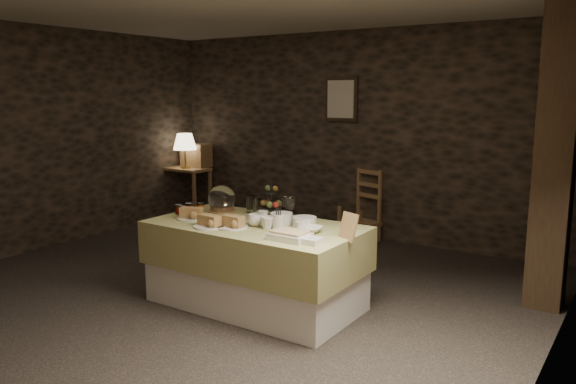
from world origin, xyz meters
The scene contains 28 objects.
ground_plane centered at (0.00, 0.00, 0.00)m, with size 5.50×5.00×0.01m, color black.
room_shell centered at (0.00, 0.00, 1.56)m, with size 5.52×5.02×2.60m.
buffet_table centered at (0.45, -0.16, 0.42)m, with size 1.83×0.97×0.73m.
console_table centered at (-2.50, 2.07, 0.62)m, with size 0.70×0.40×0.75m.
table_lamp centered at (-2.45, 2.02, 1.13)m, with size 0.34×0.34×0.50m.
wine_rack centered at (-2.45, 2.25, 0.92)m, with size 0.42×0.26×0.34m, color #9A7C4A.
chair centered at (0.23, 2.34, 0.39)m, with size 0.51×0.50×0.69m.
timber_column centered at (2.55, 1.22, 1.30)m, with size 0.30×0.30×2.60m, color black.
framed_picture centered at (-0.15, 2.47, 1.75)m, with size 0.45×0.04×0.55m.
plate_stack_a centered at (0.64, -0.04, 0.78)m, with size 0.19×0.19×0.10m, color silver.
plate_stack_b centered at (0.86, -0.01, 0.77)m, with size 0.20×0.20×0.09m, color silver.
cutlery_holder centered at (0.71, -0.19, 0.79)m, with size 0.10×0.10×0.12m, color silver.
cup_a centered at (0.49, -0.21, 0.78)m, with size 0.13×0.13×0.10m, color silver.
cup_b centered at (0.63, -0.24, 0.78)m, with size 0.11×0.11×0.10m, color silver.
mug_c centered at (0.45, -0.04, 0.77)m, with size 0.09×0.09×0.10m, color silver.
mug_d centered at (0.93, -0.19, 0.77)m, with size 0.08×0.08×0.09m, color silver.
bowl centered at (0.99, -0.14, 0.75)m, with size 0.19×0.19×0.05m, color silver.
cake_dome centered at (-0.13, 0.08, 0.83)m, with size 0.26×0.26×0.26m.
fruit_stand centered at (0.40, 0.15, 0.85)m, with size 0.23×0.23×0.32m.
bread_platter_left centered at (-0.13, -0.32, 0.77)m, with size 0.26×0.26×0.11m.
bread_platter_center centered at (0.20, -0.46, 0.77)m, with size 0.26×0.26×0.11m.
bread_platter_right centered at (0.38, -0.37, 0.77)m, with size 0.26×0.26×0.11m.
jam_jars centered at (-0.32, -0.16, 0.76)m, with size 0.18×0.26×0.07m.
tart_dish centered at (0.98, -0.42, 0.76)m, with size 0.30×0.22×0.07m.
square_dish centered at (1.18, -0.43, 0.75)m, with size 0.14×0.14×0.04m, color silver.
menu_frame centered at (1.34, -0.14, 0.82)m, with size 0.17×0.02×0.22m, color #9A7C4A.
storage_jar_a centered at (0.14, 0.20, 0.81)m, with size 0.10×0.10×0.16m, color white.
storage_jar_b centered at (0.22, 0.19, 0.80)m, with size 0.09×0.09×0.14m, color white.
Camera 1 is at (3.27, -3.89, 1.83)m, focal length 35.00 mm.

